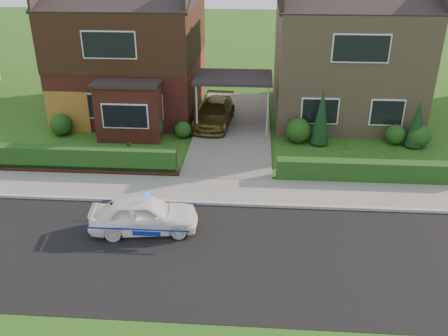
{
  "coord_description": "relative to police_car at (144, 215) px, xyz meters",
  "views": [
    {
      "loc": [
        1.16,
        -12.02,
        8.71
      ],
      "look_at": [
        0.05,
        3.5,
        1.3
      ],
      "focal_mm": 38.0,
      "sensor_mm": 36.0,
      "label": 1
    }
  ],
  "objects": [
    {
      "name": "potted_plant_b",
      "position": [
        -2.0,
        5.53,
        -0.17
      ],
      "size": [
        0.61,
        0.58,
        0.86
      ],
      "primitive_type": "imported",
      "rotation": [
        0.0,
        0.0,
        0.57
      ],
      "color": "gray",
      "rests_on": "ground"
    },
    {
      "name": "potted_plant_a",
      "position": [
        -3.64,
        4.8,
        -0.25
      ],
      "size": [
        0.42,
        0.33,
        0.71
      ],
      "primitive_type": "imported",
      "rotation": [
        0.0,
        0.0,
        -0.23
      ],
      "color": "gray",
      "rests_on": "ground"
    },
    {
      "name": "police_car",
      "position": [
        0.0,
        0.0,
        0.0
      ],
      "size": [
        3.26,
        3.7,
        1.37
      ],
      "rotation": [
        0.0,
        0.0,
        1.71
      ],
      "color": "white",
      "rests_on": "ground"
    },
    {
      "name": "shrub_left_near",
      "position": [
        0.03,
        8.4,
        -0.18
      ],
      "size": [
        0.84,
        0.84,
        0.84
      ],
      "primitive_type": "sphere",
      "color": "#133711",
      "rests_on": "ground"
    },
    {
      "name": "potted_plant_c",
      "position": [
        -3.06,
        7.8,
        -0.25
      ],
      "size": [
        0.47,
        0.47,
        0.71
      ],
      "primitive_type": "imported",
      "rotation": [
        0.0,
        0.0,
        1.36
      ],
      "color": "gray",
      "rests_on": "ground"
    },
    {
      "name": "house_right",
      "position": [
        8.23,
        12.79,
        3.06
      ],
      "size": [
        7.5,
        8.06,
        7.25
      ],
      "color": "#907758",
      "rests_on": "ground"
    },
    {
      "name": "hedge_right",
      "position": [
        8.23,
        4.15,
        -0.6
      ],
      "size": [
        7.5,
        0.55,
        0.8
      ],
      "primitive_type": "cube",
      "color": "#133711",
      "rests_on": "ground"
    },
    {
      "name": "conifer_b",
      "position": [
        11.03,
        8.0,
        0.5
      ],
      "size": [
        0.9,
        0.9,
        2.2
      ],
      "primitive_type": "cone",
      "color": "black",
      "rests_on": "ground"
    },
    {
      "name": "shrub_left_far",
      "position": [
        -6.07,
        8.3,
        -0.06
      ],
      "size": [
        1.08,
        1.08,
        1.08
      ],
      "primitive_type": "sphere",
      "color": "#133711",
      "rests_on": "ground"
    },
    {
      "name": "house_left",
      "position": [
        -3.35,
        12.7,
        3.21
      ],
      "size": [
        7.5,
        9.53,
        7.25
      ],
      "color": "maroon",
      "rests_on": "ground"
    },
    {
      "name": "garage_door",
      "position": [
        -5.82,
        8.76,
        0.45
      ],
      "size": [
        2.2,
        0.1,
        2.1
      ],
      "primitive_type": "cube",
      "color": "olive",
      "rests_on": "ground"
    },
    {
      "name": "dwarf_wall",
      "position": [
        -3.37,
        4.1,
        -0.42
      ],
      "size": [
        7.7,
        0.25,
        0.36
      ],
      "primitive_type": "cube",
      "color": "maroon",
      "rests_on": "ground"
    },
    {
      "name": "hedge_left",
      "position": [
        -3.37,
        4.25,
        -0.6
      ],
      "size": [
        7.5,
        0.55,
        0.9
      ],
      "primitive_type": "cube",
      "color": "#133711",
      "rests_on": "ground"
    },
    {
      "name": "driveway_car",
      "position": [
        1.43,
        10.09,
        0.14
      ],
      "size": [
        2.1,
        4.43,
        1.25
      ],
      "primitive_type": "imported",
      "rotation": [
        0.0,
        0.0,
        -0.08
      ],
      "color": "brown",
      "rests_on": "driveway"
    },
    {
      "name": "carport_link",
      "position": [
        2.43,
        9.75,
        2.05
      ],
      "size": [
        3.8,
        3.0,
        2.77
      ],
      "color": "black",
      "rests_on": "ground"
    },
    {
      "name": "road",
      "position": [
        2.43,
        -1.2,
        -0.6
      ],
      "size": [
        60.0,
        6.0,
        0.02
      ],
      "primitive_type": "cube",
      "color": "black",
      "rests_on": "ground"
    },
    {
      "name": "conifer_a",
      "position": [
        6.63,
        8.0,
        0.7
      ],
      "size": [
        0.9,
        0.9,
        2.6
      ],
      "primitive_type": "cone",
      "color": "black",
      "rests_on": "ground"
    },
    {
      "name": "ground",
      "position": [
        2.43,
        -1.2,
        -0.6
      ],
      "size": [
        120.0,
        120.0,
        0.0
      ],
      "primitive_type": "plane",
      "color": "#185215",
      "rests_on": "ground"
    },
    {
      "name": "kerb",
      "position": [
        2.43,
        1.85,
        -0.54
      ],
      "size": [
        60.0,
        0.16,
        0.12
      ],
      "primitive_type": "cube",
      "color": "#9E9993",
      "rests_on": "ground"
    },
    {
      "name": "shrub_right_near",
      "position": [
        5.63,
        8.2,
        -0.0
      ],
      "size": [
        1.2,
        1.2,
        1.2
      ],
      "primitive_type": "sphere",
      "color": "#133711",
      "rests_on": "ground"
    },
    {
      "name": "shrub_right_far",
      "position": [
        11.23,
        8.0,
        -0.06
      ],
      "size": [
        1.08,
        1.08,
        1.08
      ],
      "primitive_type": "sphere",
      "color": "#133711",
      "rests_on": "ground"
    },
    {
      "name": "shrub_right_mid",
      "position": [
        10.23,
        8.3,
        -0.12
      ],
      "size": [
        0.96,
        0.96,
        0.96
      ],
      "primitive_type": "sphere",
      "color": "#133711",
      "rests_on": "ground"
    },
    {
      "name": "driveway",
      "position": [
        2.43,
        9.8,
        -0.54
      ],
      "size": [
        3.8,
        12.0,
        0.12
      ],
      "primitive_type": "cube",
      "color": "#666059",
      "rests_on": "ground"
    },
    {
      "name": "shrub_left_mid",
      "position": [
        -1.57,
        8.1,
        0.06
      ],
      "size": [
        1.32,
        1.32,
        1.32
      ],
      "primitive_type": "sphere",
      "color": "#133711",
      "rests_on": "ground"
    },
    {
      "name": "sidewalk",
      "position": [
        2.43,
        2.9,
        -0.55
      ],
      "size": [
        60.0,
        2.0,
        0.1
      ],
      "primitive_type": "cube",
      "color": "slate",
      "rests_on": "ground"
    }
  ]
}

